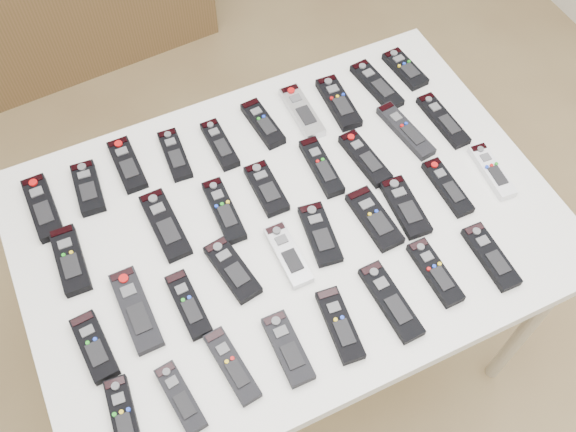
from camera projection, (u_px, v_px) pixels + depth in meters
name	position (u px, v px, depth m)	size (l,w,h in m)	color
ground	(278.00, 383.00, 2.10)	(4.00, 4.00, 0.00)	olive
table	(288.00, 233.00, 1.57)	(1.25, 0.88, 0.78)	white
remote_0	(43.00, 208.00, 1.52)	(0.06, 0.18, 0.02)	black
remote_1	(88.00, 188.00, 1.55)	(0.06, 0.15, 0.02)	black
remote_2	(127.00, 165.00, 1.59)	(0.06, 0.16, 0.02)	black
remote_3	(175.00, 155.00, 1.61)	(0.05, 0.16, 0.02)	black
remote_4	(220.00, 145.00, 1.63)	(0.05, 0.16, 0.02)	black
remote_5	(263.00, 124.00, 1.66)	(0.05, 0.16, 0.02)	black
remote_6	(302.00, 112.00, 1.69)	(0.05, 0.18, 0.02)	#B7B7BC
remote_7	(338.00, 103.00, 1.70)	(0.06, 0.18, 0.02)	black
remote_8	(377.00, 85.00, 1.74)	(0.05, 0.18, 0.02)	black
remote_9	(405.00, 69.00, 1.77)	(0.05, 0.15, 0.02)	black
remote_10	(70.00, 260.00, 1.45)	(0.06, 0.17, 0.02)	black
remote_11	(165.00, 225.00, 1.50)	(0.06, 0.19, 0.02)	black
remote_12	(224.00, 211.00, 1.52)	(0.05, 0.18, 0.02)	black
remote_13	(266.00, 188.00, 1.55)	(0.06, 0.15, 0.02)	black
remote_14	(321.00, 167.00, 1.59)	(0.05, 0.18, 0.02)	black
remote_15	(365.00, 158.00, 1.60)	(0.05, 0.17, 0.02)	black
remote_16	(405.00, 131.00, 1.65)	(0.05, 0.19, 0.02)	black
remote_17	(443.00, 120.00, 1.67)	(0.05, 0.18, 0.02)	black
remote_18	(95.00, 347.00, 1.34)	(0.05, 0.15, 0.02)	black
remote_19	(136.00, 310.00, 1.38)	(0.06, 0.20, 0.02)	black
remote_20	(188.00, 304.00, 1.39)	(0.05, 0.16, 0.02)	black
remote_21	(232.00, 270.00, 1.43)	(0.06, 0.16, 0.02)	black
remote_22	(288.00, 255.00, 1.46)	(0.05, 0.16, 0.02)	#B7B7BC
remote_23	(320.00, 234.00, 1.49)	(0.06, 0.16, 0.02)	black
remote_24	(374.00, 219.00, 1.51)	(0.06, 0.17, 0.02)	black
remote_25	(405.00, 207.00, 1.53)	(0.06, 0.17, 0.02)	black
remote_26	(447.00, 187.00, 1.56)	(0.05, 0.17, 0.02)	black
remote_27	(492.00, 171.00, 1.58)	(0.04, 0.17, 0.02)	silver
remote_28	(124.00, 418.00, 1.26)	(0.05, 0.17, 0.02)	black
remote_29	(181.00, 398.00, 1.28)	(0.04, 0.15, 0.02)	black
remote_30	(232.00, 366.00, 1.32)	(0.04, 0.17, 0.02)	black
remote_31	(288.00, 348.00, 1.33)	(0.05, 0.16, 0.02)	black
remote_32	(340.00, 325.00, 1.36)	(0.05, 0.17, 0.02)	black
remote_33	(391.00, 301.00, 1.39)	(0.05, 0.19, 0.02)	black
remote_34	(435.00, 272.00, 1.43)	(0.05, 0.17, 0.02)	black
remote_35	(491.00, 257.00, 1.45)	(0.05, 0.17, 0.02)	black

